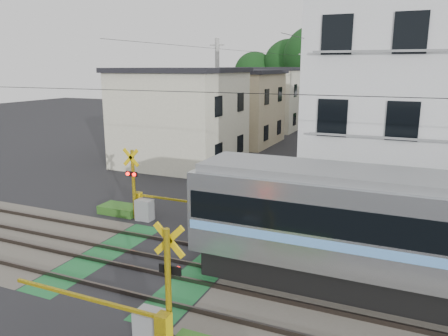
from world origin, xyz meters
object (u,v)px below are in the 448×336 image
at_px(apartment_block, 438,108).
at_px(pedestrian, 348,125).
at_px(crossing_signal_far, 143,203).
at_px(crossing_signal_near, 153,321).

bearing_deg(apartment_block, pedestrian, 106.52).
relative_size(crossing_signal_far, apartment_block, 0.46).
bearing_deg(crossing_signal_far, pedestrian, 81.41).
bearing_deg(apartment_block, crossing_signal_far, -152.22).
distance_m(crossing_signal_near, pedestrian, 35.95).
distance_m(apartment_block, pedestrian, 24.09).
height_order(crossing_signal_near, apartment_block, apartment_block).
distance_m(crossing_signal_far, apartment_block, 13.14).
height_order(crossing_signal_far, pedestrian, crossing_signal_far).
bearing_deg(crossing_signal_far, apartment_block, 27.78).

